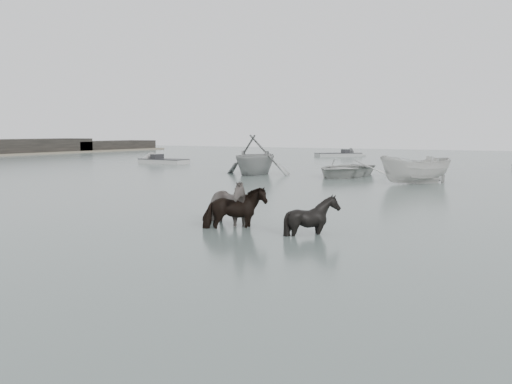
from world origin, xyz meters
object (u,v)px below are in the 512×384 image
pony_pinto (225,195)px  pony_black (312,207)px  rowboat_lead (345,167)px  pony_dark (235,202)px

pony_pinto → pony_black: size_ratio=1.42×
pony_black → rowboat_lead: bearing=9.2°
pony_dark → rowboat_lead: (-3.94, 18.05, -0.16)m
pony_dark → rowboat_lead: bearing=36.2°
pony_pinto → pony_dark: (0.60, -0.40, -0.12)m
pony_pinto → pony_black: (2.72, -0.11, -0.14)m
rowboat_lead → pony_black: bearing=-67.9°
pony_black → rowboat_lead: (-6.07, 17.76, -0.14)m
pony_pinto → pony_dark: pony_pinto is taller
pony_dark → pony_black: pony_dark is taller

